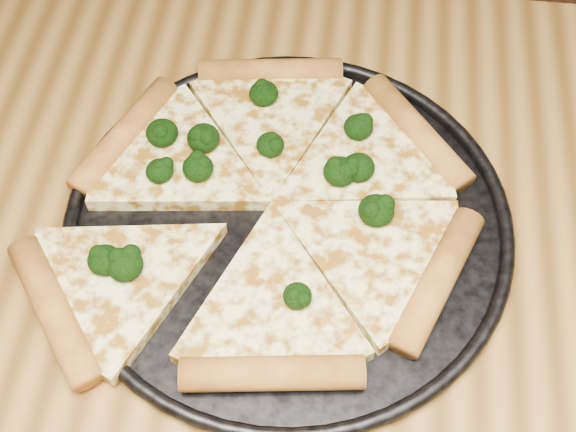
# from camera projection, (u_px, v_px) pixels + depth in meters

# --- Properties ---
(dining_table) EXTENTS (1.20, 0.90, 0.75)m
(dining_table) POSITION_uv_depth(u_px,v_px,m) (372.00, 405.00, 0.69)
(dining_table) COLOR olive
(dining_table) RESTS_ON ground
(pizza_pan) EXTENTS (0.40, 0.40, 0.02)m
(pizza_pan) POSITION_uv_depth(u_px,v_px,m) (288.00, 221.00, 0.68)
(pizza_pan) COLOR black
(pizza_pan) RESTS_ON dining_table
(pizza) EXTENTS (0.40, 0.37, 0.03)m
(pizza) POSITION_uv_depth(u_px,v_px,m) (264.00, 207.00, 0.67)
(pizza) COLOR #FAF499
(pizza) RESTS_ON pizza_pan
(broccoli_florets) EXTENTS (0.25, 0.24, 0.02)m
(broccoli_florets) POSITION_uv_depth(u_px,v_px,m) (250.00, 176.00, 0.68)
(broccoli_florets) COLOR black
(broccoli_florets) RESTS_ON pizza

